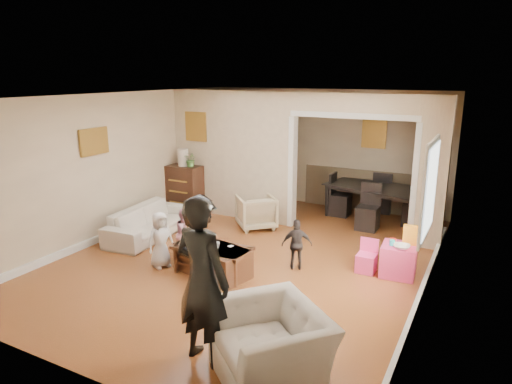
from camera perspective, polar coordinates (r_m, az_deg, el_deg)
The scene contains 27 objects.
floor at distance 7.66m, azimuth -0.70°, elevation -7.96°, with size 7.00×7.00×0.00m, color #A4562A.
partition_left at distance 9.46m, azimuth -2.89°, elevation 4.61°, with size 2.75×0.18×2.60m, color beige.
partition_right at distance 8.23m, azimuth 20.90°, elevation 2.15°, with size 0.55×0.18×2.60m, color beige.
partition_header at distance 8.35m, azimuth 12.09°, elevation 10.76°, with size 2.22×0.18×0.35m, color beige.
window_pane at distance 6.02m, azimuth 20.83°, elevation 0.29°, with size 0.03×0.95×1.10m, color white.
framed_art_partition at distance 9.74m, azimuth -7.46°, elevation 8.07°, with size 0.45×0.03×0.55m, color brown.
framed_art_sofa_wall at distance 8.35m, azimuth -19.49°, elevation 5.94°, with size 0.03×0.55×0.40m, color brown.
framed_art_alcove at distance 10.00m, azimuth 14.47°, elevation 7.03°, with size 0.45×0.03×0.55m, color brown.
sofa at distance 8.70m, azimuth -13.06°, elevation -3.61°, with size 1.89×0.74×0.55m, color beige.
armchair_back at distance 8.91m, azimuth 0.00°, elevation -2.48°, with size 0.68×0.70×0.64m, color tan.
armchair_front at distance 4.72m, azimuth 1.82°, elevation -18.48°, with size 1.11×0.97×0.72m, color beige.
dresser at distance 9.92m, azimuth -8.88°, elevation 0.30°, with size 0.75×0.42×1.04m, color #32190F.
table_lamp at distance 9.77m, azimuth -9.04°, elevation 4.27°, with size 0.22×0.22×0.36m, color beige.
potted_plant at distance 9.66m, azimuth -8.08°, elevation 4.03°, with size 0.28×0.24×0.31m, color #467333.
coffee_table at distance 6.98m, azimuth -5.42°, elevation -8.41°, with size 1.15×0.57×0.43m, color #3D1D13.
coffee_cup at distance 6.79m, azimuth -4.99°, elevation -6.65°, with size 0.11×0.11×0.10m, color silver.
play_table at distance 7.21m, azimuth 17.28°, elevation -8.10°, with size 0.49×0.49×0.47m, color #F54086.
cereal_box at distance 7.15m, azimuth 18.61°, elevation -5.08°, with size 0.20×0.07×0.30m, color yellow.
cyan_cup at distance 7.08m, azimuth 16.57°, elevation -6.06°, with size 0.08×0.08×0.08m, color #26BFBD.
toy_block at distance 7.25m, azimuth 16.68°, elevation -5.72°, with size 0.08×0.06×0.05m, color red.
play_bowl at distance 7.00m, azimuth 17.66°, elevation -6.50°, with size 0.24×0.24×0.06m, color white.
dining_table at distance 9.67m, azimuth 14.68°, elevation -1.41°, with size 2.00×1.12×0.70m, color black.
adult_person at distance 4.75m, azimuth -6.69°, elevation -10.84°, with size 0.66×0.43×1.81m, color black.
child_kneel_a at distance 7.26m, azimuth -11.78°, elevation -5.83°, with size 0.43×0.28×0.88m, color silver.
child_kneel_b at distance 7.51m, azimuth -8.71°, elevation -5.15°, with size 0.41×0.32×0.84m, color pink.
child_toddler at distance 7.08m, azimuth 5.10°, elevation -6.51°, with size 0.46×0.19×0.79m, color black.
craft_papers at distance 6.91m, azimuth -6.11°, elevation -6.76°, with size 0.80×0.41×0.00m.
Camera 1 is at (3.36, -6.22, 2.94)m, focal length 32.19 mm.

